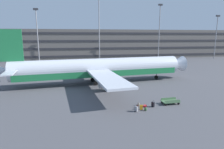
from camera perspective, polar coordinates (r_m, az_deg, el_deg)
ground_plane at (r=44.12m, az=3.41°, el=-2.05°), size 600.00×600.00×0.00m
terminal_structure at (r=93.77m, az=-4.27°, el=8.92°), size 178.45×15.20×12.98m
airliner at (r=41.95m, az=-3.95°, el=1.75°), size 42.40×34.35×11.30m
light_mast_left at (r=80.24m, az=-21.00°, el=11.64°), size 1.80×0.50×20.22m
light_mast_center_left at (r=79.73m, az=-3.79°, el=14.08°), size 1.80×0.50×24.90m
light_mast_center_right at (r=86.56m, az=13.67°, el=12.95°), size 1.80×0.50×23.11m
light_mast_right at (r=100.72m, az=28.17°, el=10.52°), size 1.80×0.50×19.20m
suitcase_large at (r=29.02m, az=9.57°, el=-9.04°), size 0.71×0.76×0.21m
suitcase_teal at (r=27.65m, az=8.53°, el=-9.46°), size 0.44×0.26×0.83m
suitcase_navy at (r=26.95m, az=7.08°, el=-9.92°), size 0.44×0.51×0.94m
suitcase_orange at (r=29.06m, az=11.87°, el=-8.51°), size 0.39×0.50×0.92m
backpack_silver at (r=27.47m, az=9.82°, el=-9.93°), size 0.43×0.41×0.54m
backpack_red at (r=28.32m, az=7.40°, el=-9.25°), size 0.35×0.29×0.51m
backpack_laid_flat at (r=29.18m, az=7.82°, el=-8.60°), size 0.39×0.41×0.54m
baggage_cart at (r=30.82m, az=16.68°, el=-7.52°), size 3.32×1.40×0.82m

